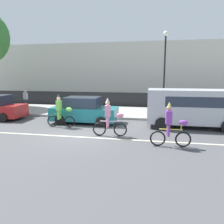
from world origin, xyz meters
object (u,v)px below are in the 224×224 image
Objects in this scene: pedestrian_onlooker at (26,99)px; parked_car_teal at (84,111)px; parade_cyclist_purple at (171,127)px; parked_van_silver at (193,105)px; parade_cyclist_lime at (61,113)px; parade_cyclist_pink at (110,119)px; street_lamp_post at (165,61)px.

parked_car_teal is at bearing -28.28° from pedestrian_onlooker.
parade_cyclist_purple is 1.19× the size of pedestrian_onlooker.
parked_van_silver is 1.22× the size of parked_car_teal.
parade_cyclist_lime and parade_cyclist_purple have the same top height.
pedestrian_onlooker reaches higher than parked_car_teal.
parade_cyclist_pink is 0.38× the size of parked_van_silver.
parade_cyclist_pink is at bearing -22.63° from parade_cyclist_lime.
parked_van_silver is 13.00m from pedestrian_onlooker.
parade_cyclist_lime is at bearing -169.31° from parked_van_silver.
parked_van_silver is at bearing -14.13° from pedestrian_onlooker.
parade_cyclist_lime is 0.47× the size of parked_car_teal.
parade_cyclist_pink is 3.05m from parade_cyclist_purple.
parade_cyclist_lime is at bearing -126.12° from parked_car_teal.
parked_van_silver is at bearing 10.69° from parade_cyclist_lime.
parade_cyclist_lime is 1.63m from parked_car_teal.
parade_cyclist_lime is 0.38× the size of parked_van_silver.
parade_cyclist_pink reaches higher than parked_car_teal.
parked_van_silver reaches higher than parade_cyclist_lime.
street_lamp_post reaches higher than parked_van_silver.
parade_cyclist_pink is at bearing -147.76° from parked_van_silver.
parade_cyclist_lime is 1.00× the size of parade_cyclist_purple.
street_lamp_post is (4.98, 3.30, 3.21)m from parked_car_teal.
parade_cyclist_pink is 3.43m from parked_car_teal.
parade_cyclist_lime is 6.87m from pedestrian_onlooker.
parade_cyclist_pink is 0.47× the size of parked_car_teal.
parked_van_silver is 6.55m from parked_car_teal.
parade_cyclist_lime is 1.00× the size of parade_cyclist_pink.
parade_cyclist_lime is at bearing 157.37° from parade_cyclist_pink.
parked_van_silver is at bearing 68.80° from parade_cyclist_purple.
parked_car_teal is (-5.04, 3.74, -0.06)m from parade_cyclist_purple.
parked_car_teal is (0.96, 1.32, -0.06)m from parade_cyclist_lime.
parked_car_teal is (-2.20, 2.63, -0.06)m from parade_cyclist_pink.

